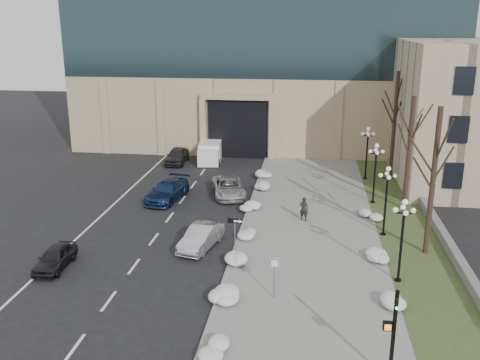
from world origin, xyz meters
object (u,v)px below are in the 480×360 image
object	(u,v)px
box_truck	(210,151)
one_way_sign	(237,226)
traffic_signal	(392,338)
lamppost_a	(403,230)
pedestrian	(304,209)
lamppost_c	(375,165)
lamppost_b	(387,192)
car_c	(167,191)
car_b	(201,237)
car_d	(228,187)
car_e	(177,156)
keep_sign	(274,270)
car_a	(55,258)
lamppost_d	(367,146)

from	to	relation	value
box_truck	one_way_sign	distance (m)	23.18
traffic_signal	lamppost_a	distance (m)	8.83
box_truck	pedestrian	bearing A→B (deg)	-64.72
lamppost_c	box_truck	bearing A→B (deg)	142.49
pedestrian	lamppost_c	bearing A→B (deg)	-124.03
pedestrian	lamppost_b	xyz separation A→B (m)	(5.23, -1.91, 2.10)
car_c	pedestrian	size ratio (longest dim) A/B	3.03
one_way_sign	lamppost_c	size ratio (longest dim) A/B	0.52
car_c	lamppost_a	size ratio (longest dim) A/B	1.08
lamppost_a	car_b	bearing A→B (deg)	164.82
car_d	car_e	size ratio (longest dim) A/B	1.15
car_e	lamppost_a	xyz separation A→B (m)	(17.93, -22.93, 2.31)
car_c	car_b	bearing A→B (deg)	-52.60
lamppost_c	keep_sign	bearing A→B (deg)	-112.47
car_b	traffic_signal	xyz separation A→B (m)	(9.86, -11.73, 1.29)
pedestrian	car_e	bearing A→B (deg)	-34.08
lamppost_b	lamppost_a	bearing A→B (deg)	-90.00
car_a	one_way_sign	world-z (taller)	one_way_sign
lamppost_c	traffic_signal	bearing A→B (deg)	-94.28
car_b	traffic_signal	bearing A→B (deg)	-37.16
car_a	one_way_sign	xyz separation A→B (m)	(10.12, 2.76, 1.41)
traffic_signal	car_e	bearing A→B (deg)	115.53
car_a	car_e	xyz separation A→B (m)	(1.24, 23.69, 0.14)
lamppost_d	pedestrian	bearing A→B (deg)	-115.27
one_way_sign	lamppost_b	xyz separation A→B (m)	(9.05, 4.50, 1.04)
car_e	lamppost_c	size ratio (longest dim) A/B	0.94
car_e	pedestrian	xyz separation A→B (m)	(12.70, -14.51, 0.21)
box_truck	lamppost_b	distance (m)	23.38
pedestrian	box_truck	bearing A→B (deg)	-44.19
pedestrian	car_b	bearing A→B (deg)	55.05
car_d	lamppost_a	size ratio (longest dim) A/B	1.08
car_c	one_way_sign	distance (m)	12.04
lamppost_d	car_c	bearing A→B (deg)	-154.18
pedestrian	lamppost_c	xyz separation A→B (m)	(5.23, 4.59, 2.10)
car_c	lamppost_c	xyz separation A→B (m)	(15.94, 1.21, 2.33)
box_truck	keep_sign	bearing A→B (deg)	-78.71
pedestrian	lamppost_b	bearing A→B (deg)	174.64
lamppost_d	car_d	bearing A→B (deg)	-152.09
one_way_sign	car_d	bearing A→B (deg)	106.07
car_a	pedestrian	world-z (taller)	pedestrian
car_e	lamppost_b	distance (m)	24.43
keep_sign	lamppost_a	size ratio (longest dim) A/B	0.48
traffic_signal	lamppost_b	world-z (taller)	lamppost_b
car_c	lamppost_c	bearing A→B (deg)	14.55
car_d	lamppost_d	distance (m)	13.06
car_b	pedestrian	bearing A→B (deg)	53.11
car_e	car_a	bearing A→B (deg)	-94.10
car_b	car_c	bearing A→B (deg)	129.99
box_truck	lamppost_c	bearing A→B (deg)	-43.30
lamppost_d	lamppost_a	bearing A→B (deg)	-90.00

